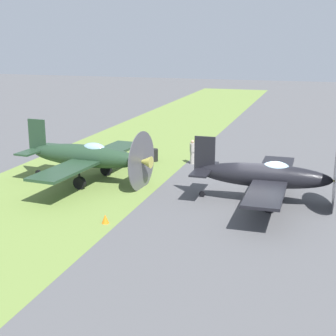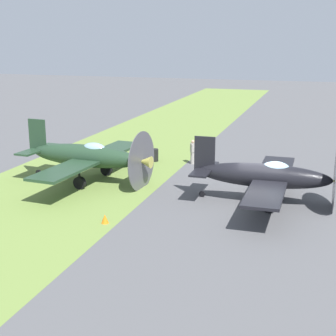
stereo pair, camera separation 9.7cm
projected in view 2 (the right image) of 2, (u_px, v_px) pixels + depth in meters
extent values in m
plane|color=#515154|center=(258.00, 202.00, 27.23)|extent=(160.00, 160.00, 0.00)
cube|color=olive|center=(69.00, 184.00, 30.57)|extent=(120.00, 11.00, 0.01)
ellipsoid|color=black|center=(264.00, 176.00, 26.69)|extent=(1.32, 7.14, 1.30)
cube|color=black|center=(271.00, 179.00, 26.61)|extent=(10.08, 1.81, 0.15)
cube|color=black|center=(205.00, 154.00, 27.39)|extent=(0.11, 1.16, 1.99)
cube|color=black|center=(204.00, 169.00, 27.60)|extent=(3.36, 0.95, 0.10)
cylinder|color=#4C4C51|center=(334.00, 181.00, 25.65)|extent=(3.36, 0.05, 3.36)
ellipsoid|color=#8CB2C6|center=(276.00, 168.00, 26.39)|extent=(0.74, 1.47, 0.73)
cylinder|color=black|center=(275.00, 189.00, 28.24)|extent=(0.23, 0.71, 0.71)
cylinder|color=black|center=(276.00, 181.00, 28.11)|extent=(0.13, 0.13, 1.01)
cylinder|color=black|center=(269.00, 206.00, 25.43)|extent=(0.23, 0.71, 0.71)
cylinder|color=black|center=(270.00, 197.00, 25.30)|extent=(0.13, 0.13, 1.01)
cylinder|color=black|center=(202.00, 194.00, 28.00)|extent=(0.13, 0.34, 0.34)
ellipsoid|color=#233D28|center=(85.00, 156.00, 30.73)|extent=(2.01, 7.69, 1.39)
cube|color=#233D28|center=(91.00, 159.00, 30.61)|extent=(10.85, 2.78, 0.16)
cube|color=#233D28|center=(37.00, 136.00, 31.74)|extent=(0.21, 1.23, 2.12)
cube|color=#233D28|center=(38.00, 149.00, 31.97)|extent=(3.65, 1.30, 0.11)
cone|color=#B7B24C|center=(145.00, 162.00, 29.24)|extent=(0.78, 0.84, 0.72)
cylinder|color=#4C4C51|center=(142.00, 161.00, 29.32)|extent=(3.57, 0.34, 3.58)
ellipsoid|color=#8CB2C6|center=(94.00, 149.00, 30.36)|extent=(0.91, 1.62, 0.78)
cylinder|color=black|center=(106.00, 170.00, 32.29)|extent=(0.31, 0.78, 0.76)
cylinder|color=black|center=(106.00, 162.00, 32.16)|extent=(0.13, 0.13, 1.07)
cylinder|color=black|center=(80.00, 183.00, 29.39)|extent=(0.31, 0.78, 0.76)
cylinder|color=black|center=(79.00, 174.00, 29.25)|extent=(0.13, 0.13, 1.07)
cylinder|color=black|center=(38.00, 172.00, 32.40)|extent=(0.16, 0.37, 0.36)
cylinder|color=#9E998E|center=(193.00, 158.00, 35.23)|extent=(0.30, 0.30, 0.88)
cylinder|color=#9E998E|center=(193.00, 147.00, 35.04)|extent=(0.38, 0.38, 0.62)
sphere|color=tan|center=(193.00, 142.00, 34.93)|extent=(0.23, 0.23, 0.23)
cylinder|color=#9E998E|center=(192.00, 148.00, 34.79)|extent=(0.11, 0.11, 0.59)
cylinder|color=#9E998E|center=(193.00, 147.00, 35.28)|extent=(0.11, 0.11, 0.59)
cylinder|color=black|center=(154.00, 155.00, 35.99)|extent=(0.60, 0.60, 0.90)
cone|color=orange|center=(105.00, 219.00, 24.01)|extent=(0.36, 0.36, 0.44)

